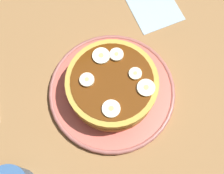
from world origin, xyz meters
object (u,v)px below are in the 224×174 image
at_px(banana_slice_4, 101,56).
at_px(plate, 112,91).
at_px(banana_slice_1, 136,75).
at_px(banana_slice_0, 111,109).
at_px(pancake_stack, 113,86).
at_px(napkin, 155,9).
at_px(banana_slice_3, 116,55).
at_px(banana_slice_5, 146,88).
at_px(banana_slice_2, 87,80).

bearing_deg(banana_slice_4, plate, 5.68).
xyz_separation_m(plate, banana_slice_1, (0.00, 0.05, 0.06)).
distance_m(banana_slice_0, banana_slice_1, 0.08).
distance_m(pancake_stack, napkin, 0.24).
xyz_separation_m(banana_slice_3, napkin, (-0.12, 0.14, -0.07)).
bearing_deg(banana_slice_5, banana_slice_0, -74.92).
xyz_separation_m(banana_slice_3, banana_slice_5, (0.08, 0.03, -0.00)).
height_order(banana_slice_3, banana_slice_5, same).
xyz_separation_m(pancake_stack, banana_slice_2, (-0.02, -0.05, 0.03)).
relative_size(banana_slice_0, banana_slice_3, 1.24).
bearing_deg(banana_slice_2, plate, 72.77).
distance_m(pancake_stack, banana_slice_3, 0.06).
bearing_deg(banana_slice_4, banana_slice_0, -6.42).
xyz_separation_m(pancake_stack, napkin, (-0.18, 0.16, -0.04)).
relative_size(pancake_stack, banana_slice_1, 7.39).
distance_m(plate, napkin, 0.24).
relative_size(plate, banana_slice_2, 9.32).
bearing_deg(pancake_stack, banana_slice_2, -107.19).
relative_size(banana_slice_5, napkin, 0.32).
bearing_deg(plate, banana_slice_0, -18.36).
bearing_deg(banana_slice_3, banana_slice_1, 23.61).
height_order(banana_slice_0, banana_slice_2, banana_slice_2).
bearing_deg(plate, banana_slice_3, 153.93).
distance_m(banana_slice_2, banana_slice_3, 0.08).
bearing_deg(banana_slice_1, banana_slice_2, -100.41).
bearing_deg(plate, napkin, 137.29).
height_order(banana_slice_2, napkin, banana_slice_2).
bearing_deg(napkin, banana_slice_3, -47.70).
bearing_deg(banana_slice_4, pancake_stack, 7.35).
distance_m(banana_slice_4, banana_slice_5, 0.11).
relative_size(banana_slice_0, banana_slice_1, 1.36).
xyz_separation_m(banana_slice_2, banana_slice_4, (-0.04, 0.04, -0.00)).
height_order(banana_slice_1, banana_slice_4, same).
height_order(banana_slice_2, banana_slice_5, banana_slice_2).
relative_size(banana_slice_1, banana_slice_3, 0.91).
bearing_deg(pancake_stack, banana_slice_5, 59.19).
relative_size(banana_slice_1, napkin, 0.24).
bearing_deg(pancake_stack, banana_slice_0, -20.16).
relative_size(banana_slice_0, napkin, 0.32).
relative_size(pancake_stack, banana_slice_2, 6.60).
bearing_deg(plate, banana_slice_4, -174.32).
bearing_deg(napkin, banana_slice_1, -32.55).
relative_size(banana_slice_0, banana_slice_5, 0.99).
distance_m(plate, banana_slice_1, 0.08).
bearing_deg(banana_slice_1, plate, -93.45).
relative_size(banana_slice_2, napkin, 0.26).
bearing_deg(pancake_stack, plate, -105.98).
bearing_deg(banana_slice_2, napkin, 127.59).
relative_size(banana_slice_2, banana_slice_5, 0.82).
distance_m(banana_slice_0, banana_slice_5, 0.08).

